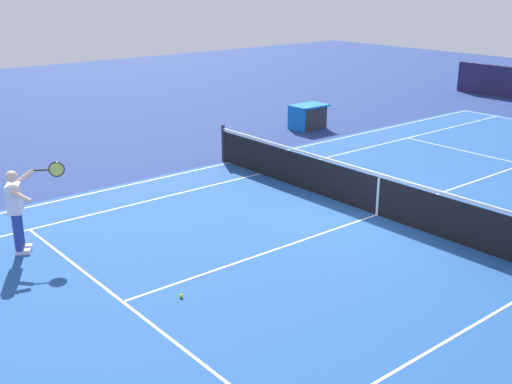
% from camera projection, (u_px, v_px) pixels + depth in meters
% --- Properties ---
extents(ground_plane, '(60.00, 60.00, 0.00)m').
position_uv_depth(ground_plane, '(377.00, 215.00, 14.33)').
color(ground_plane, navy).
extents(court_slab, '(24.20, 11.40, 0.00)m').
position_uv_depth(court_slab, '(377.00, 215.00, 14.33)').
color(court_slab, '#1E4C93').
rests_on(court_slab, ground_plane).
extents(court_line_markings, '(23.85, 11.05, 0.01)m').
position_uv_depth(court_line_markings, '(377.00, 215.00, 14.33)').
color(court_line_markings, white).
rests_on(court_line_markings, ground_plane).
extents(tennis_net, '(0.10, 11.70, 1.08)m').
position_uv_depth(tennis_net, '(378.00, 194.00, 14.17)').
color(tennis_net, '#2D2D33').
rests_on(tennis_net, ground_plane).
extents(tennis_player_near, '(1.19, 0.75, 1.70)m').
position_uv_depth(tennis_player_near, '(17.00, 207.00, 12.11)').
color(tennis_player_near, navy).
rests_on(tennis_player_near, ground_plane).
extents(tennis_ball, '(0.07, 0.07, 0.07)m').
position_uv_depth(tennis_ball, '(181.00, 296.00, 10.60)').
color(tennis_ball, '#CCE01E').
rests_on(tennis_ball, ground_plane).
extents(equipment_cart_tarped, '(1.25, 0.84, 0.85)m').
position_uv_depth(equipment_cart_tarped, '(308.00, 116.00, 22.38)').
color(equipment_cart_tarped, '#2D2D33').
rests_on(equipment_cart_tarped, ground_plane).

